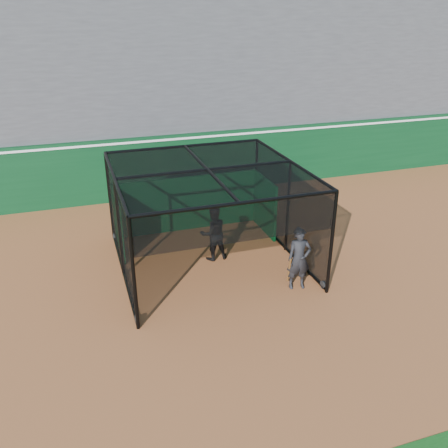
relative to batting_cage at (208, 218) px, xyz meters
name	(u,v)px	position (x,y,z in m)	size (l,w,h in m)	color
ground	(209,310)	(-0.73, -2.46, -1.45)	(120.00, 120.00, 0.00)	#99552C
outfield_wall	(148,166)	(-0.73, 6.04, -0.17)	(50.00, 0.50, 2.50)	#0A391A
grandstand	(128,72)	(-0.73, 9.81, 3.02)	(50.00, 7.85, 8.95)	#4C4C4F
batting_cage	(208,218)	(0.00, 0.00, 0.00)	(5.19, 5.35, 2.92)	black
batter	(213,233)	(0.20, 0.14, -0.60)	(0.83, 0.65, 1.71)	black
on_deck_player	(299,259)	(1.90, -2.15, -0.57)	(0.71, 0.52, 1.77)	black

